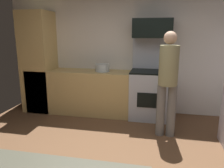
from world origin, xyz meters
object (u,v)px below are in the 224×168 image
object	(u,v)px
oven_range	(150,92)
microwave	(152,28)
person_cook	(168,79)
stock_pot	(102,68)

from	to	relation	value
oven_range	microwave	xyz separation A→B (m)	(-0.00, 0.08, 1.23)
microwave	person_cook	world-z (taller)	microwave
oven_range	person_cook	bearing A→B (deg)	-69.39
oven_range	microwave	bearing A→B (deg)	90.00
microwave	stock_pot	xyz separation A→B (m)	(-0.97, -0.08, -0.77)
microwave	person_cook	distance (m)	1.21
oven_range	person_cook	world-z (taller)	person_cook
person_cook	oven_range	bearing A→B (deg)	110.61
oven_range	stock_pot	bearing A→B (deg)	179.74
oven_range	person_cook	size ratio (longest dim) A/B	0.93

